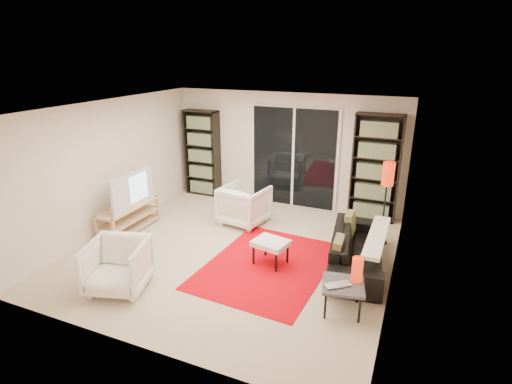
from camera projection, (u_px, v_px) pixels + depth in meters
floor at (235, 251)px, 6.73m from camera, size 5.00×5.00×0.00m
wall_back at (285, 150)px, 8.50m from camera, size 5.00×0.02×2.40m
wall_front at (130, 254)px, 4.16m from camera, size 5.00×0.02×2.40m
wall_left at (110, 167)px, 7.25m from camera, size 0.02×5.00×2.40m
wall_right at (400, 207)px, 5.41m from camera, size 0.02×5.00×2.40m
ceiling at (233, 107)px, 5.93m from camera, size 5.00×5.00×0.02m
sliding_door at (294, 158)px, 8.44m from camera, size 1.92×0.08×2.16m
bookshelf_left at (202, 153)px, 9.15m from camera, size 0.80×0.30×1.95m
bookshelf_right at (375, 168)px, 7.71m from camera, size 0.90×0.30×2.10m
tv_stand at (129, 217)px, 7.44m from camera, size 0.43×1.33×0.50m
tv at (127, 189)px, 7.24m from camera, size 0.17×1.11×0.64m
rug at (268, 265)px, 6.29m from camera, size 1.92×2.50×0.01m
sofa at (357, 249)px, 6.19m from camera, size 1.01×2.04×0.57m
armchair_back at (244, 205)px, 7.72m from camera, size 0.93×0.95×0.76m
armchair_front at (118, 266)px, 5.56m from camera, size 0.98×0.99×0.73m
ottoman at (271, 244)px, 6.24m from camera, size 0.60×0.53×0.40m
side_table at (343, 286)px, 5.09m from camera, size 0.62×0.62×0.40m
laptop at (339, 287)px, 4.98m from camera, size 0.39×0.37×0.03m
table_lamp at (357, 269)px, 5.09m from camera, size 0.14×0.14×0.32m
floor_lamp at (387, 182)px, 6.65m from camera, size 0.22×0.22×1.47m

